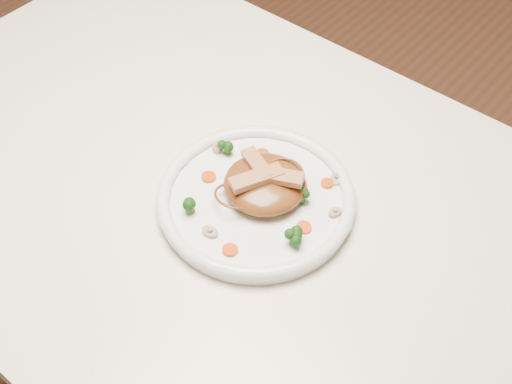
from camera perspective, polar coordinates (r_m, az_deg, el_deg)
The scene contains 19 objects.
table at distance 1.10m, azimuth -3.55°, elevation -2.36°, with size 1.20×0.80×0.75m.
plate at distance 0.99m, azimuth 0.00°, elevation -0.84°, with size 0.29×0.29×0.02m, color white.
noodle_mound at distance 0.97m, azimuth 0.77°, elevation 0.71°, with size 0.12×0.12×0.04m, color brown.
chicken_a at distance 0.95m, azimuth 1.87°, elevation 1.36°, with size 0.07×0.02×0.01m, color tan.
chicken_b at distance 0.97m, azimuth 0.11°, elevation 2.39°, with size 0.07×0.02×0.01m, color tan.
chicken_c at distance 0.95m, azimuth 0.07°, elevation 1.20°, with size 0.08×0.02×0.01m, color tan.
broccoli_0 at distance 0.97m, azimuth 4.23°, elevation -0.37°, with size 0.02×0.02×0.03m, color #133A0C, non-canonical shape.
broccoli_1 at distance 1.03m, azimuth -2.47°, elevation 4.00°, with size 0.03×0.03×0.03m, color #133A0C, non-canonical shape.
broccoli_2 at distance 0.96m, azimuth -5.67°, elevation -0.97°, with size 0.03×0.03×0.03m, color #133A0C, non-canonical shape.
broccoli_3 at distance 0.92m, azimuth 3.29°, elevation -3.72°, with size 0.03×0.03×0.03m, color #133A0C, non-canonical shape.
carrot_0 at distance 1.00m, azimuth 6.07°, elevation 0.74°, with size 0.02×0.02×0.01m, color #E14F08.
carrot_1 at distance 1.01m, azimuth -4.04°, elevation 1.29°, with size 0.02×0.02×0.01m, color #E14F08.
carrot_2 at distance 0.94m, azimuth 4.09°, elevation -3.03°, with size 0.02×0.02×0.01m, color #E14F08.
carrot_3 at distance 1.04m, azimuth 0.58°, elevation 3.27°, with size 0.02×0.02×0.01m, color #E14F08.
carrot_4 at distance 0.92m, azimuth -2.22°, elevation -4.93°, with size 0.02×0.02×0.01m, color #E14F08.
mushroom_0 at distance 0.94m, azimuth -3.94°, elevation -3.42°, with size 0.02×0.02×0.01m, color tan.
mushroom_1 at distance 0.97m, azimuth 6.71°, elevation -1.75°, with size 0.02×0.02×0.01m, color tan.
mushroom_2 at distance 1.05m, azimuth -3.27°, elevation 3.82°, with size 0.03×0.03×0.01m, color tan.
mushroom_3 at distance 1.01m, azimuth 6.89°, elevation 1.15°, with size 0.03×0.03×0.01m, color tan.
Camera 1 is at (0.49, -0.49, 1.51)m, focal length 47.06 mm.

